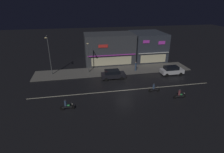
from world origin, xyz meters
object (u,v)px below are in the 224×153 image
object	(u,v)px
streetlamp_west	(49,52)
streetlamp_mid	(88,54)
pedestrian_on_sidewalk	(136,67)
motorcycle_lead	(180,95)
parked_car_near_kerb	(172,70)
parked_car_trailing	(113,74)
motorcycle_opposite_lane	(154,88)
motorcycle_following	(67,105)
traffic_cone	(121,75)

from	to	relation	value
streetlamp_west	streetlamp_mid	xyz separation A→B (m)	(6.97, -0.25, -0.65)
pedestrian_on_sidewalk	motorcycle_lead	distance (m)	11.96
pedestrian_on_sidewalk	parked_car_near_kerb	xyz separation A→B (m)	(6.28, -2.90, -0.12)
streetlamp_mid	parked_car_trailing	xyz separation A→B (m)	(4.11, -3.45, -2.97)
motorcycle_opposite_lane	motorcycle_following	bearing A→B (deg)	6.81
streetlamp_west	motorcycle_opposite_lane	distance (m)	19.57
parked_car_near_kerb	streetlamp_west	bearing A→B (deg)	-9.61
streetlamp_mid	pedestrian_on_sidewalk	size ratio (longest dim) A/B	3.38
streetlamp_mid	motorcycle_lead	xyz separation A→B (m)	(12.30, -12.25, -3.20)
streetlamp_mid	pedestrian_on_sidewalk	world-z (taller)	streetlamp_mid
motorcycle_opposite_lane	traffic_cone	world-z (taller)	motorcycle_opposite_lane
streetlamp_mid	parked_car_trailing	distance (m)	6.13
motorcycle_lead	motorcycle_following	size ratio (longest dim) A/B	1.00
parked_car_near_kerb	streetlamp_mid	bearing A→B (deg)	-12.91
streetlamp_mid	motorcycle_following	xyz separation A→B (m)	(-3.72, -12.17, -3.20)
streetlamp_mid	motorcycle_following	size ratio (longest dim) A/B	3.24
motorcycle_lead	traffic_cone	world-z (taller)	motorcycle_lead
streetlamp_mid	pedestrian_on_sidewalk	bearing A→B (deg)	-4.13
motorcycle_following	motorcycle_opposite_lane	world-z (taller)	same
streetlamp_mid	pedestrian_on_sidewalk	distance (m)	9.75
streetlamp_west	motorcycle_opposite_lane	size ratio (longest dim) A/B	3.90
traffic_cone	pedestrian_on_sidewalk	bearing A→B (deg)	31.58
motorcycle_following	traffic_cone	size ratio (longest dim) A/B	3.45
motorcycle_following	streetlamp_mid	bearing A→B (deg)	-114.15
streetlamp_west	motorcycle_following	distance (m)	13.40
parked_car_trailing	pedestrian_on_sidewalk	bearing A→B (deg)	-151.89
streetlamp_west	parked_car_trailing	distance (m)	12.23
motorcycle_lead	motorcycle_following	distance (m)	16.03
parked_car_trailing	traffic_cone	xyz separation A→B (m)	(1.65, 0.60, -0.59)
pedestrian_on_sidewalk	parked_car_near_kerb	bearing A→B (deg)	-74.56
parked_car_trailing	motorcycle_opposite_lane	size ratio (longest dim) A/B	2.26
streetlamp_west	motorcycle_lead	distance (m)	23.29
streetlamp_west	motorcycle_lead	world-z (taller)	streetlamp_west
pedestrian_on_sidewalk	motorcycle_lead	size ratio (longest dim) A/B	0.96
pedestrian_on_sidewalk	parked_car_trailing	world-z (taller)	pedestrian_on_sidewalk
streetlamp_west	parked_car_trailing	world-z (taller)	streetlamp_west
streetlamp_west	parked_car_near_kerb	bearing A→B (deg)	-9.61
streetlamp_west	parked_car_near_kerb	xyz separation A→B (m)	(22.55, -3.82, -3.62)
parked_car_trailing	motorcycle_opposite_lane	bearing A→B (deg)	130.53
pedestrian_on_sidewalk	parked_car_trailing	bearing A→B (deg)	158.34
parked_car_trailing	motorcycle_following	size ratio (longest dim) A/B	2.26
motorcycle_opposite_lane	traffic_cone	xyz separation A→B (m)	(-3.68, 6.84, -0.36)
traffic_cone	motorcycle_opposite_lane	bearing A→B (deg)	-61.73
streetlamp_mid	motorcycle_following	distance (m)	13.12
pedestrian_on_sidewalk	motorcycle_following	distance (m)	17.38
parked_car_trailing	parked_car_near_kerb	bearing A→B (deg)	179.37
motorcycle_opposite_lane	streetlamp_west	bearing A→B (deg)	-35.05
streetlamp_mid	parked_car_near_kerb	world-z (taller)	streetlamp_mid
streetlamp_west	motorcycle_opposite_lane	bearing A→B (deg)	-31.17
traffic_cone	motorcycle_following	bearing A→B (deg)	-135.52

